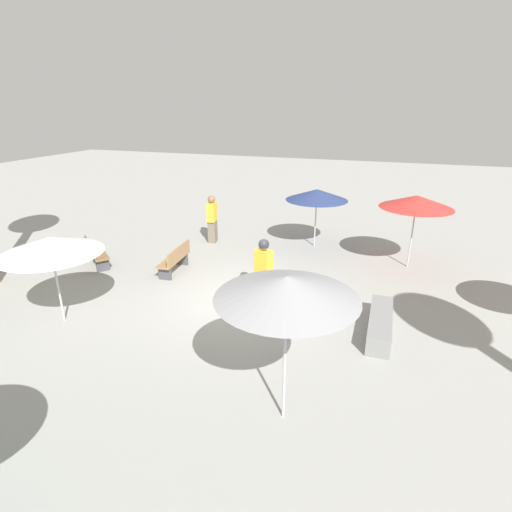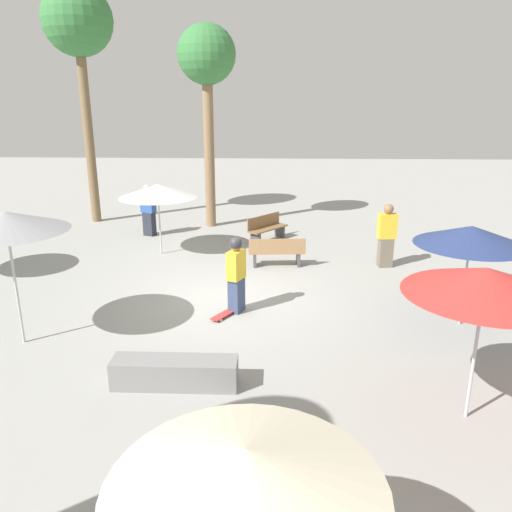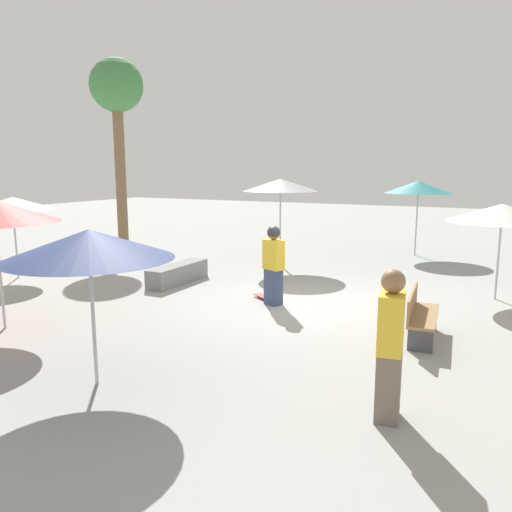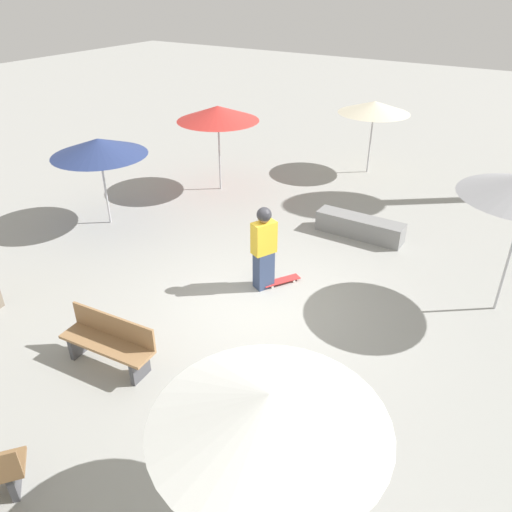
# 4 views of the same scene
# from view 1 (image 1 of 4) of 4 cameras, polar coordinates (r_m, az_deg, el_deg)

# --- Properties ---
(ground_plane) EXTENTS (60.00, 60.00, 0.00)m
(ground_plane) POSITION_cam_1_polar(r_m,az_deg,el_deg) (10.91, -2.48, -6.37)
(ground_plane) COLOR #9E9E99
(skater_main) EXTENTS (0.52, 0.42, 1.72)m
(skater_main) POSITION_cam_1_polar(r_m,az_deg,el_deg) (10.59, 1.10, -1.67)
(skater_main) COLOR #38476B
(skater_main) RESTS_ON ground_plane
(skateboard) EXTENTS (0.79, 0.59, 0.07)m
(skateboard) POSITION_cam_1_polar(r_m,az_deg,el_deg) (10.68, 2.16, -6.67)
(skateboard) COLOR red
(skateboard) RESTS_ON ground_plane
(concrete_ledge) EXTENTS (0.51, 2.08, 0.48)m
(concrete_ledge) POSITION_cam_1_polar(r_m,az_deg,el_deg) (9.77, 17.30, -9.27)
(concrete_ledge) COLOR gray
(concrete_ledge) RESTS_ON ground_plane
(bench_near) EXTENTS (0.57, 1.63, 0.85)m
(bench_near) POSITION_cam_1_polar(r_m,az_deg,el_deg) (12.78, -11.48, -0.48)
(bench_near) COLOR #47474C
(bench_near) RESTS_ON ground_plane
(bench_far) EXTENTS (1.52, 1.36, 0.85)m
(bench_far) POSITION_cam_1_polar(r_m,az_deg,el_deg) (14.08, -21.92, 0.40)
(bench_far) COLOR #47474C
(bench_far) RESTS_ON ground_plane
(shade_umbrella_white) EXTENTS (2.35, 2.35, 2.16)m
(shade_umbrella_white) POSITION_cam_1_polar(r_m,az_deg,el_deg) (10.32, -27.35, 1.36)
(shade_umbrella_white) COLOR #B7B7BC
(shade_umbrella_white) RESTS_ON ground_plane
(shade_umbrella_grey) EXTENTS (2.23, 2.23, 2.62)m
(shade_umbrella_grey) POSITION_cam_1_polar(r_m,az_deg,el_deg) (6.00, 4.44, -4.51)
(shade_umbrella_grey) COLOR #B7B7BC
(shade_umbrella_grey) RESTS_ON ground_plane
(shade_umbrella_red) EXTENTS (2.25, 2.25, 2.37)m
(shade_umbrella_red) POSITION_cam_1_polar(r_m,az_deg,el_deg) (13.39, 21.97, 7.21)
(shade_umbrella_red) COLOR #B7B7BC
(shade_umbrella_red) RESTS_ON ground_plane
(shade_umbrella_navy) EXTENTS (2.24, 2.24, 2.14)m
(shade_umbrella_navy) POSITION_cam_1_polar(r_m,az_deg,el_deg) (14.65, 8.69, 8.65)
(shade_umbrella_navy) COLOR #B7B7BC
(shade_umbrella_navy) RESTS_ON ground_plane
(bystander_watching) EXTENTS (0.34, 0.53, 1.81)m
(bystander_watching) POSITION_cam_1_polar(r_m,az_deg,el_deg) (15.26, -6.28, 5.24)
(bystander_watching) COLOR #726656
(bystander_watching) RESTS_ON ground_plane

